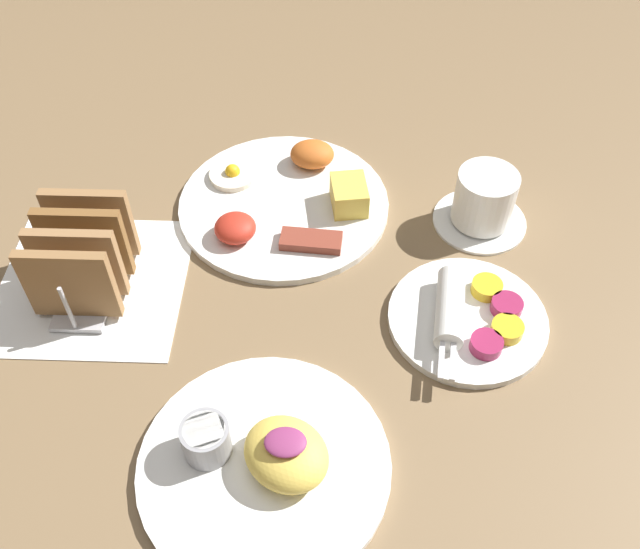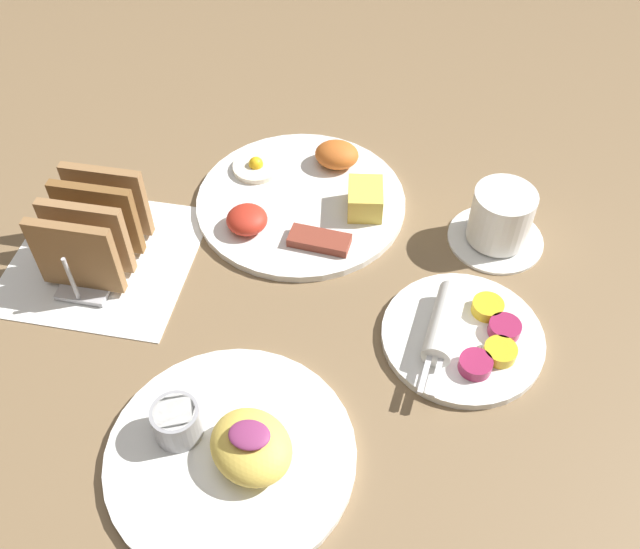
% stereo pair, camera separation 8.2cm
% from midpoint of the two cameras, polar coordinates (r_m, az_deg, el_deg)
% --- Properties ---
extents(ground_plane, '(3.00, 3.00, 0.00)m').
position_cam_midpoint_polar(ground_plane, '(0.82, -5.79, -3.59)').
color(ground_plane, brown).
extents(napkin_flat, '(0.22, 0.22, 0.00)m').
position_cam_midpoint_polar(napkin_flat, '(0.91, -20.26, -0.86)').
color(napkin_flat, white).
rests_on(napkin_flat, ground_plane).
extents(plate_breakfast, '(0.28, 0.28, 0.05)m').
position_cam_midpoint_polar(plate_breakfast, '(0.94, -5.15, 5.81)').
color(plate_breakfast, white).
rests_on(plate_breakfast, ground_plane).
extents(plate_condiments, '(0.18, 0.19, 0.04)m').
position_cam_midpoint_polar(plate_condiments, '(0.82, 8.95, -3.50)').
color(plate_condiments, white).
rests_on(plate_condiments, ground_plane).
extents(plate_foreground, '(0.25, 0.25, 0.06)m').
position_cam_midpoint_polar(plate_foreground, '(0.72, -7.90, -14.65)').
color(plate_foreground, white).
rests_on(plate_foreground, ground_plane).
extents(toast_rack, '(0.10, 0.15, 0.10)m').
position_cam_midpoint_polar(toast_rack, '(0.87, -21.12, 1.28)').
color(toast_rack, '#B7B7BC').
rests_on(toast_rack, ground_plane).
extents(coffee_cup, '(0.12, 0.12, 0.08)m').
position_cam_midpoint_polar(coffee_cup, '(0.91, 10.48, 5.62)').
color(coffee_cup, white).
rests_on(coffee_cup, ground_plane).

